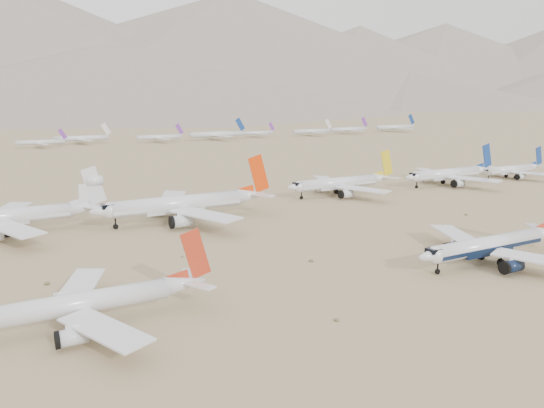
# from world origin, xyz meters

# --- Properties ---
(ground) EXTENTS (7000.00, 7000.00, 0.00)m
(ground) POSITION_xyz_m (0.00, 0.00, 0.00)
(ground) COLOR olive
(ground) RESTS_ON ground
(main_airliner) EXTENTS (43.36, 42.35, 15.30)m
(main_airliner) POSITION_xyz_m (5.75, -5.63, 4.21)
(main_airliner) COLOR silver
(main_airliner) RESTS_ON ground
(second_airliner) EXTENTS (40.39, 39.48, 14.32)m
(second_airliner) POSITION_xyz_m (-80.89, 3.24, 4.01)
(second_airliner) COLOR silver
(second_airliner) RESTS_ON ground
(row2_navy_widebody) EXTENTS (46.63, 45.59, 16.59)m
(row2_navy_widebody) POSITION_xyz_m (77.24, 74.82, 4.63)
(row2_navy_widebody) COLOR silver
(row2_navy_widebody) RESTS_ON ground
(row2_gold_tail) EXTENTS (45.65, 44.64, 16.25)m
(row2_gold_tail) POSITION_xyz_m (23.93, 77.83, 4.54)
(row2_gold_tail) COLOR silver
(row2_gold_tail) RESTS_ON ground
(row2_orange_tail) EXTENTS (52.94, 51.79, 18.88)m
(row2_orange_tail) POSITION_xyz_m (-42.29, 65.94, 5.30)
(row2_orange_tail) COLOR silver
(row2_orange_tail) RESTS_ON ground
(row2_white_trijet) EXTENTS (48.86, 47.75, 17.31)m
(row2_white_trijet) POSITION_xyz_m (-89.16, 74.27, 5.01)
(row2_white_trijet) COLOR silver
(row2_white_trijet) RESTS_ON ground
(row2_blue_far) EXTENTS (38.64, 37.78, 13.73)m
(row2_blue_far) POSITION_xyz_m (116.22, 74.61, 3.83)
(row2_blue_far) COLOR silver
(row2_blue_far) RESTS_ON ground
(distant_storage_row) EXTENTS (577.41, 58.58, 15.62)m
(distant_storage_row) POSITION_xyz_m (24.14, 330.89, 4.43)
(distant_storage_row) COLOR silver
(distant_storage_row) RESTS_ON ground
(mountain_range) EXTENTS (7354.00, 3024.00, 470.00)m
(mountain_range) POSITION_xyz_m (70.18, 1648.01, 190.32)
(mountain_range) COLOR slate
(mountain_range) RESTS_ON ground
(foothills) EXTENTS (4637.50, 1395.00, 155.00)m
(foothills) POSITION_xyz_m (526.68, 1100.00, 67.15)
(foothills) COLOR slate
(foothills) RESTS_ON ground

